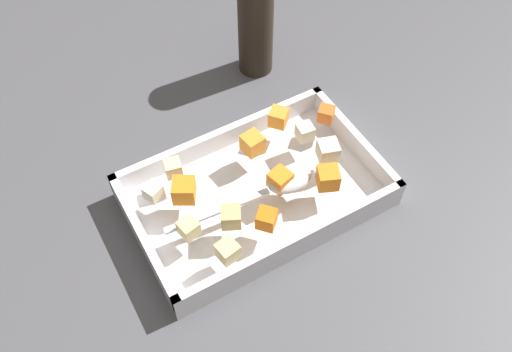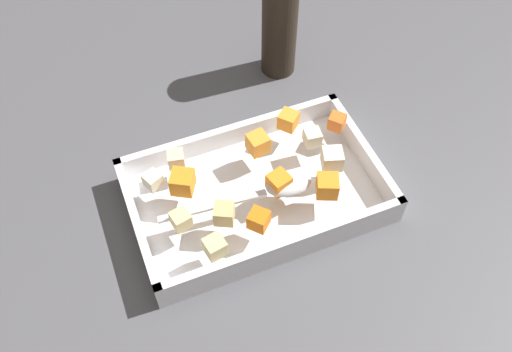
# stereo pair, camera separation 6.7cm
# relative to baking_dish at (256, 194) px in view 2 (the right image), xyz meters

# --- Properties ---
(ground_plane) EXTENTS (4.00, 4.00, 0.00)m
(ground_plane) POSITION_rel_baking_dish_xyz_m (-0.02, 0.01, -0.02)
(ground_plane) COLOR #4C4C51
(baking_dish) EXTENTS (0.38, 0.24, 0.05)m
(baking_dish) POSITION_rel_baking_dish_xyz_m (0.00, 0.00, 0.00)
(baking_dish) COLOR silver
(baking_dish) RESTS_ON ground_plane
(carrot_chunk_corner_ne) EXTENTS (0.04, 0.04, 0.03)m
(carrot_chunk_corner_ne) POSITION_rel_baking_dish_xyz_m (-0.10, 0.03, 0.05)
(carrot_chunk_corner_ne) COLOR orange
(carrot_chunk_corner_ne) RESTS_ON baking_dish
(carrot_chunk_corner_se) EXTENTS (0.04, 0.04, 0.03)m
(carrot_chunk_corner_se) POSITION_rel_baking_dish_xyz_m (0.03, -0.03, 0.05)
(carrot_chunk_corner_se) COLOR orange
(carrot_chunk_corner_se) RESTS_ON baking_dish
(carrot_chunk_near_left) EXTENTS (0.04, 0.04, 0.03)m
(carrot_chunk_near_left) POSITION_rel_baking_dish_xyz_m (-0.03, -0.07, 0.05)
(carrot_chunk_near_left) COLOR orange
(carrot_chunk_near_left) RESTS_ON baking_dish
(carrot_chunk_corner_sw) EXTENTS (0.03, 0.03, 0.02)m
(carrot_chunk_corner_sw) POSITION_rel_baking_dish_xyz_m (0.16, 0.05, 0.05)
(carrot_chunk_corner_sw) COLOR orange
(carrot_chunk_corner_sw) RESTS_ON baking_dish
(carrot_chunk_far_left) EXTENTS (0.04, 0.04, 0.03)m
(carrot_chunk_far_left) POSITION_rel_baking_dish_xyz_m (0.09, -0.06, 0.05)
(carrot_chunk_far_left) COLOR orange
(carrot_chunk_far_left) RESTS_ON baking_dish
(carrot_chunk_far_right) EXTENTS (0.04, 0.04, 0.03)m
(carrot_chunk_far_right) POSITION_rel_baking_dish_xyz_m (0.09, 0.08, 0.05)
(carrot_chunk_far_right) COLOR orange
(carrot_chunk_far_right) RESTS_ON baking_dish
(carrot_chunk_center) EXTENTS (0.03, 0.03, 0.03)m
(carrot_chunk_center) POSITION_rel_baking_dish_xyz_m (0.02, 0.05, 0.05)
(carrot_chunk_center) COLOR orange
(carrot_chunk_center) RESTS_ON baking_dish
(potato_chunk_heap_side) EXTENTS (0.04, 0.04, 0.03)m
(potato_chunk_heap_side) POSITION_rel_baking_dish_xyz_m (0.12, -0.02, 0.05)
(potato_chunk_heap_side) COLOR beige
(potato_chunk_heap_side) RESTS_ON baking_dish
(potato_chunk_mid_left) EXTENTS (0.03, 0.03, 0.02)m
(potato_chunk_mid_left) POSITION_rel_baking_dish_xyz_m (-0.13, -0.03, 0.05)
(potato_chunk_mid_left) COLOR #E0CC89
(potato_chunk_mid_left) RESTS_ON baking_dish
(potato_chunk_mid_right) EXTENTS (0.03, 0.03, 0.02)m
(potato_chunk_mid_right) POSITION_rel_baking_dish_xyz_m (0.11, 0.03, 0.05)
(potato_chunk_mid_right) COLOR beige
(potato_chunk_mid_right) RESTS_ON baking_dish
(potato_chunk_front_center) EXTENTS (0.03, 0.03, 0.02)m
(potato_chunk_front_center) POSITION_rel_baking_dish_xyz_m (-0.14, 0.05, 0.05)
(potato_chunk_front_center) COLOR beige
(potato_chunk_front_center) RESTS_ON baking_dish
(potato_chunk_under_handle) EXTENTS (0.04, 0.04, 0.03)m
(potato_chunk_under_handle) POSITION_rel_baking_dish_xyz_m (-0.07, -0.05, 0.05)
(potato_chunk_under_handle) COLOR tan
(potato_chunk_under_handle) RESTS_ON baking_dish
(potato_chunk_back_center) EXTENTS (0.03, 0.03, 0.03)m
(potato_chunk_back_center) POSITION_rel_baking_dish_xyz_m (-0.10, -0.09, 0.05)
(potato_chunk_back_center) COLOR #E0CC89
(potato_chunk_back_center) RESTS_ON baking_dish
(potato_chunk_near_right) EXTENTS (0.03, 0.03, 0.02)m
(potato_chunk_near_right) POSITION_rel_baking_dish_xyz_m (-0.10, 0.07, 0.05)
(potato_chunk_near_right) COLOR beige
(potato_chunk_near_right) RESTS_ON baking_dish
(serving_spoon) EXTENTS (0.23, 0.05, 0.02)m
(serving_spoon) POSITION_rel_baking_dish_xyz_m (0.03, -0.03, 0.05)
(serving_spoon) COLOR silver
(serving_spoon) RESTS_ON baking_dish
(pepper_mill) EXTENTS (0.06, 0.06, 0.24)m
(pepper_mill) POSITION_rel_baking_dish_xyz_m (0.15, 0.26, 0.09)
(pepper_mill) COLOR #2D2319
(pepper_mill) RESTS_ON ground_plane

